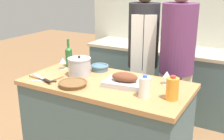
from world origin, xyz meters
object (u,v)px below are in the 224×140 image
Objects in this scene: juice_jug at (172,89)px; wine_glass_left at (167,75)px; person_cook_aproned at (143,55)px; cutting_board at (46,76)px; mixing_bowl at (100,67)px; condiment_bottle_tall at (193,46)px; person_cook_guest at (177,60)px; wicker_basket at (73,84)px; wine_glass_right at (63,61)px; condiment_bottle_short at (141,40)px; knife_paring at (44,81)px; stock_pot at (79,67)px; milk_jug at (145,87)px; wine_bottle_green at (69,56)px; roasting_pan at (125,81)px; knife_chef at (43,78)px.

juice_jug is 0.33m from wine_glass_left.
person_cook_aproned reaches higher than juice_jug.
mixing_bowl reaches higher than cutting_board.
condiment_bottle_tall is 0.74m from person_cook_guest.
wine_glass_right is (-0.38, 0.34, 0.06)m from wicker_basket.
condiment_bottle_tall is (-0.25, 1.61, -0.02)m from juice_jug.
mixing_bowl is at bearing 52.26° from cutting_board.
wine_glass_left is 0.64× the size of condiment_bottle_short.
juice_jug is (0.81, 0.14, 0.06)m from wicker_basket.
knife_paring is 1.26× the size of condiment_bottle_short.
wine_glass_right is 1.17m from person_cook_guest.
person_cook_aproned reaches higher than stock_pot.
cutting_board is 0.97m from milk_jug.
person_cook_guest reaches higher than mixing_bowl.
cutting_board is 0.16× the size of person_cook_aproned.
juice_jug is 1.21m from wine_glass_right.
stock_pot is at bearing -33.75° from wine_bottle_green.
condiment_bottle_short is (0.23, 1.43, -0.02)m from wine_glass_right.
person_cook_guest is at bearing -45.68° from condiment_bottle_short.
wine_bottle_green is at bearing -132.07° from person_cook_guest.
cutting_board is at bearing -140.79° from person_cook_aproned.
condiment_bottle_short is (-0.53, 1.54, 0.02)m from roasting_pan.
milk_jug is 0.78× the size of knife_paring.
knife_paring is at bearing -153.94° from wine_glass_left.
juice_jug is at bearing 10.05° from wicker_basket.
wine_glass_right is 0.63× the size of condiment_bottle_short.
stock_pot reaches higher than milk_jug.
juice_jug is at bearing -10.43° from roasting_pan.
juice_jug is at bearing -21.54° from mixing_bowl.
wicker_basket is 1.08m from person_cook_aproned.
wine_glass_right reaches higher than knife_paring.
condiment_bottle_tall reaches higher than cutting_board.
cutting_board is at bearing -167.26° from roasting_pan.
milk_jug is (0.62, 0.08, 0.06)m from wicker_basket.
wine_glass_left reaches higher than wicker_basket.
wine_bottle_green reaches higher than juice_jug.
wine_bottle_green reaches higher than milk_jug.
stock_pot is 0.28m from wine_glass_right.
cutting_board is 1.54× the size of juice_jug.
person_cook_guest is at bearing 41.52° from mixing_bowl.
wine_glass_left is (0.67, 0.44, 0.06)m from wicker_basket.
stock_pot is 1.15× the size of juice_jug.
person_cook_aproned is (0.55, 0.73, -0.03)m from wine_glass_right.
condiment_bottle_tall is at bearing 107.55° from person_cook_guest.
milk_jug is (0.65, -0.40, 0.05)m from mixing_bowl.
wine_bottle_green is (-0.02, 0.37, 0.10)m from cutting_board.
juice_jug is at bearing -63.84° from wine_glass_left.
wicker_basket is at bearing 6.11° from knife_paring.
milk_jug is 0.61× the size of knife_chef.
milk_jug is at bearing -89.00° from person_cook_aproned.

